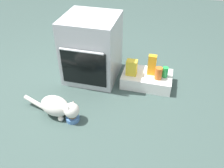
# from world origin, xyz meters

# --- Properties ---
(ground) EXTENTS (8.00, 8.00, 0.00)m
(ground) POSITION_xyz_m (0.00, 0.00, 0.00)
(ground) COLOR #384C47
(oven) EXTENTS (0.60, 0.63, 0.75)m
(oven) POSITION_xyz_m (0.04, 0.49, 0.38)
(oven) COLOR #B7BABF
(oven) RESTS_ON ground
(pantry_cabinet) EXTENTS (0.57, 0.36, 0.14)m
(pantry_cabinet) POSITION_xyz_m (0.70, 0.47, 0.07)
(pantry_cabinet) COLOR white
(pantry_cabinet) RESTS_ON ground
(food_bowl) EXTENTS (0.13, 0.13, 0.07)m
(food_bowl) POSITION_xyz_m (0.09, -0.30, 0.03)
(food_bowl) COLOR #4C7AB7
(food_bowl) RESTS_ON ground
(cat) EXTENTS (0.65, 0.25, 0.22)m
(cat) POSITION_xyz_m (-0.07, -0.27, 0.12)
(cat) COLOR silver
(cat) RESTS_ON ground
(juice_carton) EXTENTS (0.09, 0.06, 0.24)m
(juice_carton) POSITION_xyz_m (0.74, 0.49, 0.26)
(juice_carton) COLOR orange
(juice_carton) RESTS_ON pantry_cabinet
(sauce_jar) EXTENTS (0.08, 0.08, 0.14)m
(sauce_jar) POSITION_xyz_m (0.83, 0.42, 0.21)
(sauce_jar) COLOR #D16023
(sauce_jar) RESTS_ON pantry_cabinet
(snack_bag) EXTENTS (0.12, 0.09, 0.18)m
(snack_bag) POSITION_xyz_m (0.52, 0.43, 0.23)
(snack_bag) COLOR yellow
(snack_bag) RESTS_ON pantry_cabinet
(soda_can) EXTENTS (0.07, 0.07, 0.12)m
(soda_can) POSITION_xyz_m (0.90, 0.47, 0.20)
(soda_can) COLOR green
(soda_can) RESTS_ON pantry_cabinet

